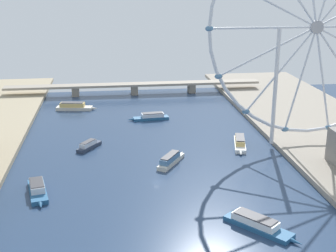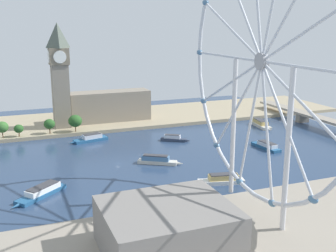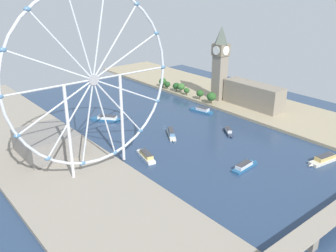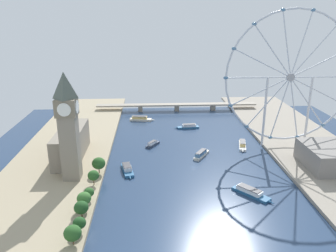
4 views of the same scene
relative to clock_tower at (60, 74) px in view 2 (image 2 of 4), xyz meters
name	(u,v)px [view 2 (image 2 of 4)]	position (x,y,z in m)	size (l,w,h in m)	color
ground_plane	(118,163)	(103.94, 21.72, -49.15)	(418.91, 418.91, 0.00)	navy
riverbank_left	(84,122)	(-20.51, 21.72, -47.65)	(90.00, 520.00, 3.00)	tan
clock_tower	(60,74)	(0.00, 0.00, 0.00)	(16.99, 16.99, 88.76)	gray
parliament_block	(110,106)	(-10.18, 44.69, -32.49)	(22.00, 73.38, 27.31)	gray
tree_row_embankment	(12,127)	(19.23, -41.52, -38.24)	(12.92, 105.86, 14.25)	#513823
ferris_wheel	(262,63)	(203.36, 63.94, 24.48)	(133.15, 3.20, 136.60)	silver
riverside_hall	(167,228)	(223.76, 10.43, -36.66)	(42.22, 50.16, 18.98)	gray
tour_boat_0	(266,146)	(111.60, 133.64, -47.00)	(31.30, 9.58, 5.26)	#235684
tour_boat_1	(157,160)	(114.85, 45.96, -46.62)	(19.69, 27.91, 6.01)	beige
tour_boat_2	(91,138)	(44.09, 15.48, -46.79)	(13.50, 31.77, 5.96)	#235684
tour_boat_3	(261,124)	(52.50, 168.40, -46.54)	(33.60, 12.05, 6.21)	beige
tour_boat_4	(221,180)	(161.87, 68.34, -46.69)	(12.79, 31.80, 5.99)	white
tour_boat_5	(41,192)	(141.82, -30.74, -46.87)	(27.26, 31.00, 5.48)	#235684
tour_boat_6	(174,138)	(67.42, 77.09, -47.02)	(16.22, 21.72, 5.22)	#2D384C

